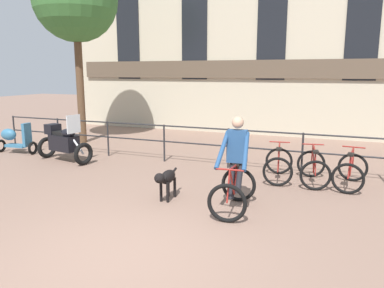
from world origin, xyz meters
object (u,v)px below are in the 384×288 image
cyclist_with_bike (235,169)px  parked_scooter (15,139)px  dog (166,179)px  parked_bicycle_near_lamp (278,165)px  parked_motorcycle (64,142)px  parked_bicycle_mid_left (313,168)px  parked_bicycle_mid_right (350,172)px

cyclist_with_bike → parked_scooter: 7.93m
dog → parked_bicycle_near_lamp: size_ratio=0.77×
cyclist_with_bike → parked_motorcycle: cyclist_with_bike is taller
parked_bicycle_mid_left → parked_motorcycle: bearing=-6.2°
parked_motorcycle → parked_bicycle_near_lamp: bearing=-74.8°
parked_bicycle_mid_left → cyclist_with_bike: bearing=51.6°
parked_motorcycle → parked_scooter: bearing=93.8°
parked_bicycle_near_lamp → parked_bicycle_mid_left: 0.78m
parked_bicycle_mid_left → parked_scooter: 8.86m
parked_bicycle_mid_left → parked_bicycle_mid_right: size_ratio=1.03×
parked_scooter → cyclist_with_bike: bearing=-111.0°
cyclist_with_bike → parked_bicycle_mid_left: size_ratio=1.41×
cyclist_with_bike → dog: cyclist_with_bike is taller
parked_motorcycle → parked_bicycle_mid_left: parked_motorcycle is taller
parked_bicycle_mid_left → parked_bicycle_near_lamp: bearing=-9.6°
dog → parked_bicycle_near_lamp: (1.80, 2.28, -0.09)m
cyclist_with_bike → parked_bicycle_near_lamp: (0.44, 2.20, -0.41)m
parked_bicycle_mid_left → parked_scooter: size_ratio=0.92×
cyclist_with_bike → parked_bicycle_mid_right: (1.99, 2.20, -0.41)m
cyclist_with_bike → parked_bicycle_mid_right: bearing=42.9°
dog → parked_motorcycle: bearing=154.8°
dog → parked_bicycle_near_lamp: bearing=51.1°
parked_bicycle_near_lamp → parked_bicycle_mid_left: (0.78, 0.00, 0.00)m
dog → parked_bicycle_near_lamp: parked_bicycle_near_lamp is taller
cyclist_with_bike → parked_motorcycle: bearing=156.7°
dog → parked_bicycle_mid_left: (2.57, 2.28, -0.09)m
parked_motorcycle → parked_scooter: 2.18m
parked_bicycle_mid_right → parked_scooter: bearing=6.6°
parked_motorcycle → parked_scooter: size_ratio=1.37×
cyclist_with_bike → parked_bicycle_mid_left: (1.21, 2.20, -0.41)m
dog → parked_motorcycle: (-4.13, 1.88, 0.11)m
parked_motorcycle → dog: bearing=-103.1°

